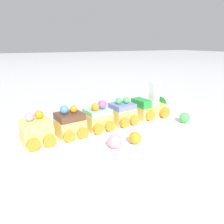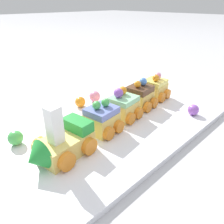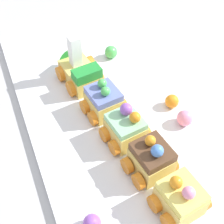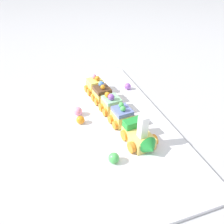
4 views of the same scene
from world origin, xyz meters
The scene contains 11 objects.
ground_plane centered at (0.00, 0.00, 0.00)m, with size 10.00×10.00×0.00m, color #B2B2B7.
display_board centered at (0.00, 0.00, 0.01)m, with size 0.76×0.34×0.01m, color white.
cake_train_locomotive centered at (0.15, 0.04, 0.04)m, with size 0.13×0.09×0.10m.
cake_car_blueberry centered at (0.04, 0.02, 0.04)m, with size 0.07×0.08×0.07m.
cake_car_mint centered at (-0.04, 0.01, 0.04)m, with size 0.07×0.08×0.07m.
cake_car_chocolate centered at (-0.11, 0.00, 0.04)m, with size 0.07×0.08×0.08m.
cake_car_lemon centered at (-0.19, -0.01, 0.04)m, with size 0.07×0.08×0.07m.
gumball_green centered at (0.19, -0.06, 0.03)m, with size 0.03×0.03×0.03m, color #4CBC56.
gumball_pink centered at (-0.05, -0.10, 0.03)m, with size 0.03×0.03×0.03m, color pink.
gumball_orange centered at (0.00, -0.11, 0.03)m, with size 0.03×0.03×0.03m, color orange.
gumball_purple centered at (-0.17, 0.12, 0.03)m, with size 0.03×0.03×0.03m, color #9956C6.
Camera 3 is at (-0.35, 0.17, 0.46)m, focal length 50.00 mm.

